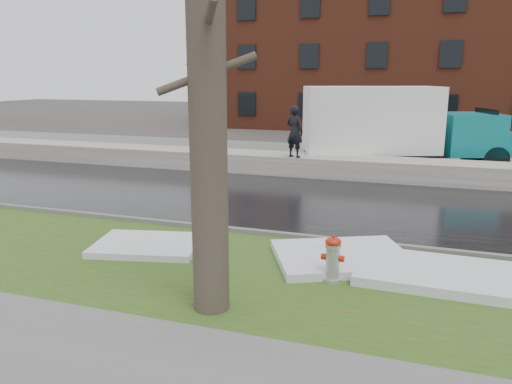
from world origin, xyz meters
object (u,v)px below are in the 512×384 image
(box_truck, at_px, (396,126))
(worker, at_px, (295,132))
(tree, at_px, (207,79))
(fire_hydrant, at_px, (333,257))

(box_truck, distance_m, worker, 4.51)
(tree, height_order, box_truck, tree)
(fire_hydrant, distance_m, worker, 9.86)
(fire_hydrant, relative_size, worker, 0.46)
(tree, bearing_deg, box_truck, 82.18)
(tree, bearing_deg, fire_hydrant, 45.90)
(fire_hydrant, bearing_deg, tree, -132.64)
(tree, xyz_separation_m, box_truck, (1.91, 13.92, -1.87))
(fire_hydrant, xyz_separation_m, tree, (-1.63, -1.68, 3.10))
(fire_hydrant, relative_size, tree, 0.12)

